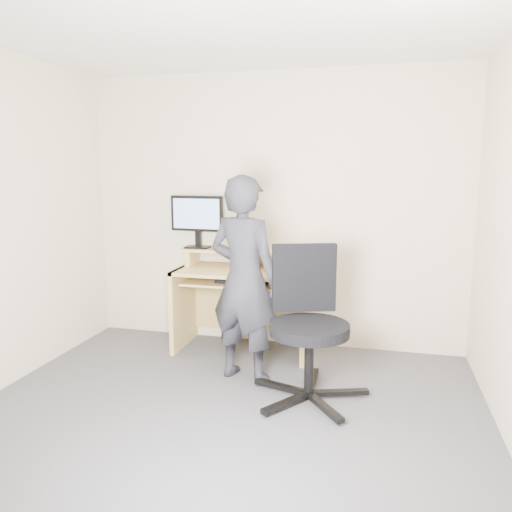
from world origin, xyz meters
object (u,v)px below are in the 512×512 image
at_px(office_chair, 308,318).
at_px(person, 244,280).
at_px(desk, 246,290).
at_px(monitor, 197,217).

relative_size(office_chair, person, 0.67).
height_order(desk, person, person).
relative_size(desk, office_chair, 1.13).
height_order(office_chair, person, person).
distance_m(desk, monitor, 0.81).
height_order(monitor, office_chair, monitor).
xyz_separation_m(monitor, person, (0.65, -0.72, -0.40)).
relative_size(desk, monitor, 2.35).
xyz_separation_m(desk, office_chair, (0.69, -0.85, 0.04)).
bearing_deg(person, desk, -59.69).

